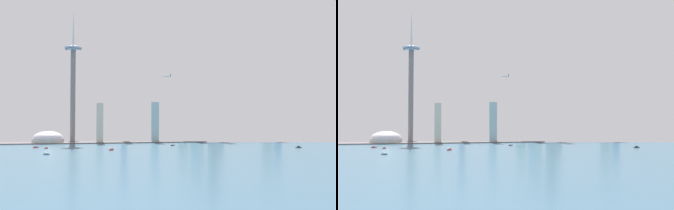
# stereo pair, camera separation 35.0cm
# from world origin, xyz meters

# --- Properties ---
(ground_plane) EXTENTS (6000.00, 6000.00, 0.00)m
(ground_plane) POSITION_xyz_m (0.00, 0.00, 0.00)
(ground_plane) COLOR #39627B
(waterfront_pier) EXTENTS (845.54, 60.11, 2.64)m
(waterfront_pier) POSITION_xyz_m (0.00, 456.53, 1.32)
(waterfront_pier) COLOR #60595A
(waterfront_pier) RESTS_ON ground
(observation_tower) EXTENTS (46.69, 46.69, 353.71)m
(observation_tower) POSITION_xyz_m (-243.22, 477.89, 183.60)
(observation_tower) COLOR slate
(observation_tower) RESTS_ON ground
(stadium_dome) EXTENTS (80.02, 80.02, 36.41)m
(stadium_dome) POSITION_xyz_m (-303.71, 466.72, 11.02)
(stadium_dome) COLOR beige
(stadium_dome) RESTS_ON ground
(skyscraper_0) EXTENTS (17.54, 15.91, 83.08)m
(skyscraper_0) POSITION_xyz_m (336.54, 474.67, 40.10)
(skyscraper_0) COLOR #587DA6
(skyscraper_0) RESTS_ON ground
(skyscraper_1) EXTENTS (23.35, 26.87, 185.12)m
(skyscraper_1) POSITION_xyz_m (144.27, 481.59, 90.47)
(skyscraper_1) COLOR gray
(skyscraper_1) RESTS_ON ground
(skyscraper_2) EXTENTS (27.39, 20.85, 127.05)m
(skyscraper_2) POSITION_xyz_m (-245.19, 566.07, 61.97)
(skyscraper_2) COLOR #B9B099
(skyscraper_2) RESTS_ON ground
(skyscraper_3) EXTENTS (27.76, 13.53, 83.03)m
(skyscraper_3) POSITION_xyz_m (57.26, 486.75, 40.14)
(skyscraper_3) COLOR beige
(skyscraper_3) RESTS_ON ground
(skyscraper_4) EXTENTS (24.52, 13.48, 138.54)m
(skyscraper_4) POSITION_xyz_m (295.02, 455.30, 58.40)
(skyscraper_4) COLOR #B7B7A2
(skyscraper_4) RESTS_ON ground
(skyscraper_5) EXTENTS (15.97, 12.88, 160.52)m
(skyscraper_5) POSITION_xyz_m (-106.55, 501.98, 77.70)
(skyscraper_5) COLOR #6C83A7
(skyscraper_5) RESTS_ON ground
(skyscraper_6) EXTENTS (25.07, 26.55, 65.77)m
(skyscraper_6) POSITION_xyz_m (172.53, 521.12, 31.17)
(skyscraper_6) COLOR gray
(skyscraper_6) RESTS_ON ground
(skyscraper_7) EXTENTS (17.19, 26.83, 103.65)m
(skyscraper_7) POSITION_xyz_m (-172.83, 450.23, 51.82)
(skyscraper_7) COLOR beige
(skyscraper_7) RESTS_ON ground
(skyscraper_8) EXTENTS (22.45, 20.02, 115.20)m
(skyscraper_8) POSITION_xyz_m (84.64, 460.85, 57.60)
(skyscraper_8) COLOR #98B7B4
(skyscraper_8) RESTS_ON ground
(skyscraper_9) EXTENTS (20.31, 12.66, 107.49)m
(skyscraper_9) POSITION_xyz_m (-27.87, 451.02, 53.75)
(skyscraper_9) COLOR #98BBC1
(skyscraper_9) RESTS_ON ground
(skyscraper_10) EXTENTS (13.60, 19.61, 157.53)m
(skyscraper_10) POSITION_xyz_m (128.79, 560.02, 69.17)
(skyscraper_10) COLOR #9C9E8B
(skyscraper_10) RESTS_ON ground
(boat_0) EXTENTS (11.83, 9.15, 3.73)m
(boat_0) POSITION_xyz_m (-268.15, 158.58, 1.34)
(boat_0) COLOR #1B5187
(boat_0) RESTS_ON ground
(boat_1) EXTENTS (11.84, 13.85, 2.94)m
(boat_1) POSITION_xyz_m (-3.97, 328.71, 1.07)
(boat_1) COLOR #111B3A
(boat_1) RESTS_ON ground
(boat_2) EXTENTS (12.96, 7.69, 4.20)m
(boat_2) POSITION_xyz_m (253.90, 214.53, 1.50)
(boat_2) COLOR black
(boat_2) RESTS_ON ground
(boat_3) EXTENTS (7.98, 3.75, 4.34)m
(boat_3) POSITION_xyz_m (-285.58, 295.99, 1.56)
(boat_3) COLOR #B62C2C
(boat_3) RESTS_ON ground
(boat_4) EXTENTS (13.03, 8.74, 4.04)m
(boat_4) POSITION_xyz_m (-311.07, 321.04, 1.44)
(boat_4) COLOR #B41F23
(boat_4) RESTS_ON ground
(boat_5) EXTENTS (9.86, 12.51, 9.42)m
(boat_5) POSITION_xyz_m (-150.90, 227.07, 1.57)
(boat_5) COLOR #B02F19
(boat_5) RESTS_ON ground
(airplane) EXTENTS (24.05, 22.30, 7.33)m
(airplane) POSITION_xyz_m (-0.48, 422.65, 174.29)
(airplane) COLOR silver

